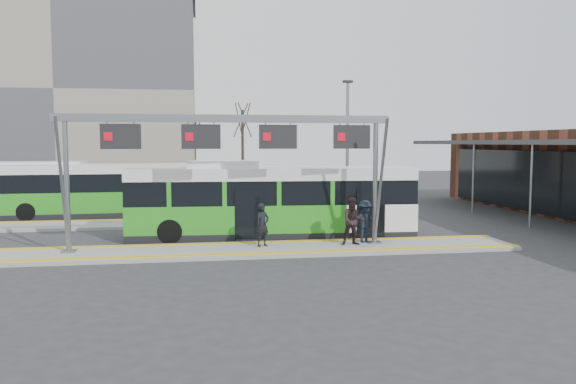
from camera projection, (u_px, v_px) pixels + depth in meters
name	position (u px, v px, depth m)	size (l,w,h in m)	color
ground	(241.00, 252.00, 21.95)	(120.00, 120.00, 0.00)	#2D2D30
platform_main	(241.00, 250.00, 21.94)	(22.00, 3.00, 0.15)	gray
platform_second	(153.00, 224.00, 29.19)	(20.00, 3.00, 0.15)	gray
tactile_main	(241.00, 248.00, 21.94)	(22.00, 2.65, 0.02)	gold
tactile_second	(155.00, 219.00, 30.32)	(20.00, 0.35, 0.02)	gold
gantry	(231.00, 142.00, 21.77)	(13.00, 1.68, 5.20)	slate
apartment_block	(69.00, 92.00, 54.39)	(24.50, 12.50, 18.40)	gray
hero_bus	(271.00, 202.00, 25.24)	(12.76, 3.38, 3.47)	black
bg_bus_green	(110.00, 191.00, 32.37)	(12.25, 2.96, 3.04)	black
passenger_a	(263.00, 225.00, 22.31)	(0.63, 0.41, 1.71)	black
passenger_b	(353.00, 221.00, 22.60)	(0.94, 0.73, 1.93)	black
passenger_c	(365.00, 221.00, 23.16)	(1.13, 0.65, 1.75)	black
tree_left	(194.00, 131.00, 53.46)	(1.40, 1.40, 7.14)	#382B21
tree_mid	(242.00, 121.00, 56.04)	(1.40, 1.40, 8.56)	#382B21
lamp_east	(347.00, 148.00, 29.30)	(0.50, 0.25, 7.49)	slate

